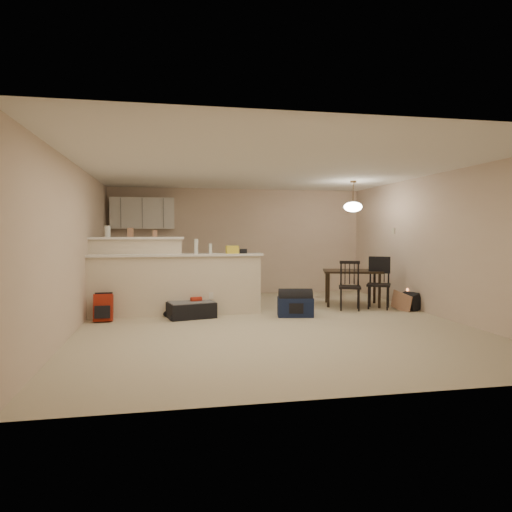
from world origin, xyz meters
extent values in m
plane|color=#C4B697|center=(0.00, 0.00, 0.00)|extent=(7.00, 7.00, 0.00)
plane|color=white|center=(0.00, 0.00, 2.50)|extent=(7.00, 7.00, 0.00)
cube|color=beige|center=(0.00, 3.50, 1.25)|extent=(6.00, 0.02, 2.50)
cube|color=beige|center=(0.00, -3.50, 1.25)|extent=(6.00, 0.02, 2.50)
cube|color=beige|center=(-3.00, 0.00, 1.25)|extent=(0.02, 7.00, 2.50)
cube|color=beige|center=(3.00, 0.00, 1.25)|extent=(0.02, 7.00, 2.50)
cube|color=beige|center=(-1.50, 0.90, 0.53)|extent=(3.00, 0.28, 1.05)
cube|color=white|center=(-1.50, 0.90, 1.07)|extent=(3.08, 0.38, 0.04)
cube|color=beige|center=(-2.20, 1.12, 0.68)|extent=(1.60, 0.24, 1.35)
cube|color=white|center=(-2.20, 1.12, 1.37)|extent=(1.68, 0.34, 0.04)
cube|color=white|center=(-2.20, 3.32, 1.90)|extent=(1.40, 0.34, 0.70)
cube|color=white|center=(-2.00, 3.19, 0.45)|extent=(1.80, 0.60, 0.90)
cube|color=beige|center=(2.98, 1.55, 1.50)|extent=(0.02, 0.12, 0.12)
cylinder|color=silver|center=(-2.69, 1.12, 1.49)|extent=(0.10, 0.10, 0.20)
cube|color=#A06F52|center=(-2.30, 1.12, 1.47)|extent=(0.10, 0.07, 0.16)
cube|color=#A06F52|center=(-1.87, 1.12, 1.45)|extent=(0.08, 0.06, 0.12)
cylinder|color=silver|center=(-1.15, 0.90, 1.22)|extent=(0.07, 0.07, 0.26)
cylinder|color=silver|center=(-0.89, 0.90, 1.18)|extent=(0.06, 0.06, 0.18)
cube|color=#A06F52|center=(-0.50, 0.90, 1.16)|extent=(0.22, 0.18, 0.14)
cube|color=#A06F52|center=(-0.30, 0.90, 1.13)|extent=(0.12, 0.10, 0.08)
cube|color=black|center=(2.00, 1.35, 0.69)|extent=(1.30, 1.04, 0.04)
cylinder|color=black|center=(1.44, 1.20, 0.34)|extent=(0.05, 0.05, 0.67)
cylinder|color=black|center=(2.38, 0.92, 0.34)|extent=(0.05, 0.05, 0.67)
cylinder|color=black|center=(1.61, 1.78, 0.34)|extent=(0.05, 0.05, 0.67)
cylinder|color=black|center=(2.55, 1.50, 0.34)|extent=(0.05, 0.05, 0.67)
cylinder|color=brown|center=(2.00, 1.35, 2.25)|extent=(0.02, 0.02, 0.50)
cylinder|color=brown|center=(2.00, 1.35, 2.48)|extent=(0.12, 0.12, 0.03)
ellipsoid|color=white|center=(2.00, 1.35, 1.98)|extent=(0.36, 0.36, 0.20)
cube|color=black|center=(-1.26, 0.61, 0.13)|extent=(0.87, 0.67, 0.26)
cube|color=#9F2211|center=(-2.70, 0.54, 0.22)|extent=(0.30, 0.19, 0.45)
cube|color=#131D3D|center=(0.54, 0.38, 0.17)|extent=(0.66, 0.44, 0.33)
cube|color=black|center=(2.85, 0.61, 0.15)|extent=(0.34, 0.41, 0.31)
cube|color=#A06F52|center=(2.65, 0.55, 0.17)|extent=(0.18, 0.43, 0.34)
camera|label=1|loc=(-1.62, -7.27, 1.48)|focal=32.00mm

